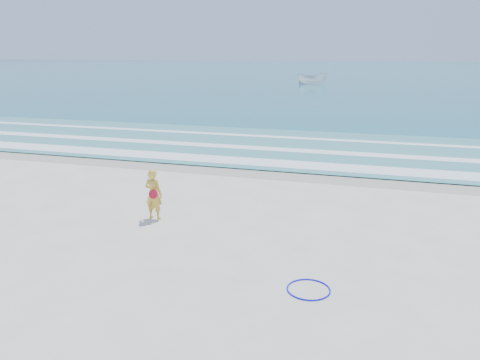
# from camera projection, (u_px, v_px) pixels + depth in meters

# --- Properties ---
(ground) EXTENTS (400.00, 400.00, 0.00)m
(ground) POSITION_uv_depth(u_px,v_px,m) (168.00, 265.00, 10.74)
(ground) COLOR silver
(ground) RESTS_ON ground
(wet_sand) EXTENTS (400.00, 2.40, 0.00)m
(wet_sand) POSITION_uv_depth(u_px,v_px,m) (262.00, 171.00, 19.05)
(wet_sand) COLOR #B2A893
(wet_sand) RESTS_ON ground
(ocean) EXTENTS (400.00, 190.00, 0.04)m
(ocean) POSITION_uv_depth(u_px,v_px,m) (362.00, 71.00, 107.72)
(ocean) COLOR #19727F
(ocean) RESTS_ON ground
(shallow) EXTENTS (400.00, 10.00, 0.01)m
(shallow) POSITION_uv_depth(u_px,v_px,m) (285.00, 147.00, 23.66)
(shallow) COLOR #59B7AD
(shallow) RESTS_ON ocean
(foam_near) EXTENTS (400.00, 1.40, 0.01)m
(foam_near) POSITION_uv_depth(u_px,v_px,m) (269.00, 163.00, 20.24)
(foam_near) COLOR white
(foam_near) RESTS_ON shallow
(foam_mid) EXTENTS (400.00, 0.90, 0.01)m
(foam_mid) POSITION_uv_depth(u_px,v_px,m) (282.00, 149.00, 22.92)
(foam_mid) COLOR white
(foam_mid) RESTS_ON shallow
(foam_far) EXTENTS (400.00, 0.60, 0.01)m
(foam_far) POSITION_uv_depth(u_px,v_px,m) (294.00, 138.00, 25.96)
(foam_far) COLOR white
(foam_far) RESTS_ON shallow
(hoop) EXTENTS (1.16, 1.16, 0.03)m
(hoop) POSITION_uv_depth(u_px,v_px,m) (309.00, 289.00, 9.60)
(hoop) COLOR #0C0FE7
(hoop) RESTS_ON ground
(boat) EXTENTS (4.63, 3.01, 1.67)m
(boat) POSITION_uv_depth(u_px,v_px,m) (312.00, 78.00, 66.69)
(boat) COLOR white
(boat) RESTS_ON ocean
(woman) EXTENTS (0.58, 0.43, 1.49)m
(woman) POSITION_uv_depth(u_px,v_px,m) (154.00, 194.00, 13.48)
(woman) COLOR gold
(woman) RESTS_ON ground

